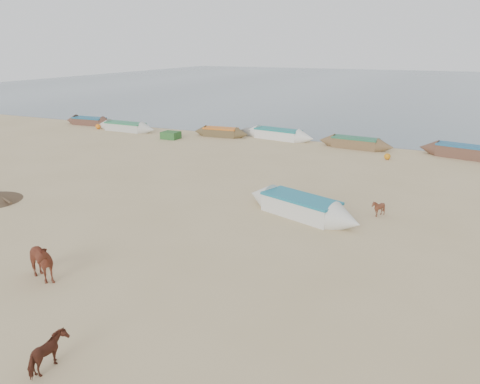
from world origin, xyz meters
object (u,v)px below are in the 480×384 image
calf_front (378,208)px  cow_adult (38,261)px  near_canoe (301,206)px  calf_right (50,354)px

calf_front → cow_adult: bearing=-57.2°
near_canoe → calf_right: bearing=-79.6°
calf_right → near_canoe: (2.18, 12.97, 0.00)m
calf_front → calf_right: calf_right is taller
calf_front → near_canoe: bearing=-83.3°
cow_adult → calf_front: 14.58m
cow_adult → near_canoe: size_ratio=0.27×
cow_adult → calf_front: (9.35, 11.19, -0.31)m
calf_right → near_canoe: 13.15m
calf_right → near_canoe: same height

